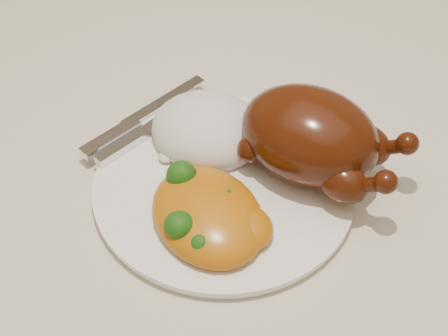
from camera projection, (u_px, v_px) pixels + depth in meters
The scene contains 7 objects.
dining_table at pixel (293, 187), 0.77m from camera, with size 1.60×0.90×0.76m.
tablecloth at pixel (298, 145), 0.72m from camera, with size 1.73×1.03×0.18m.
dinner_plate at pixel (224, 185), 0.63m from camera, with size 0.26×0.26×0.01m, color white.
roast_chicken at pixel (313, 137), 0.61m from camera, with size 0.18×0.13×0.09m.
rice_mound at pixel (208, 130), 0.66m from camera, with size 0.15×0.14×0.06m.
mac_and_cheese at pixel (211, 215), 0.58m from camera, with size 0.16×0.14×0.05m.
cutlery at pixel (135, 128), 0.67m from camera, with size 0.04×0.18×0.01m.
Camera 1 is at (0.26, -0.45, 1.24)m, focal length 50.00 mm.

